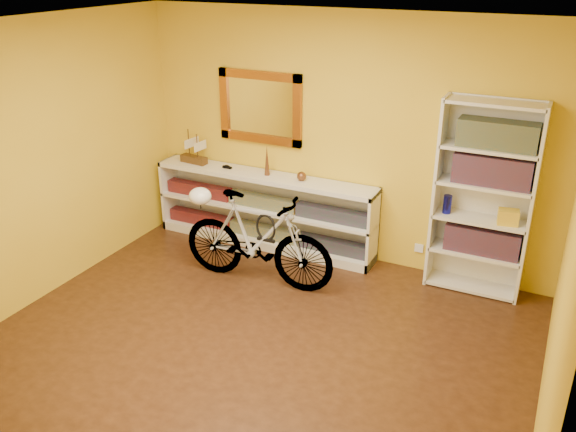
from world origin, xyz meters
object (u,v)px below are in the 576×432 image
at_px(console_unit, 264,210).
at_px(helmet, 200,196).
at_px(bicycle, 257,239).
at_px(bookcase, 483,200).

xyz_separation_m(console_unit, helmet, (-0.27, -0.83, 0.42)).
height_order(console_unit, helmet, helmet).
height_order(console_unit, bicycle, bicycle).
height_order(bicycle, helmet, bicycle).
bearing_deg(bookcase, bicycle, -157.41).
bearing_deg(helmet, bicycle, 3.47).
relative_size(console_unit, helmet, 11.26).
bearing_deg(helmet, console_unit, 71.79).
bearing_deg(bicycle, helmet, 90.00).
distance_m(bookcase, helmet, 2.74).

